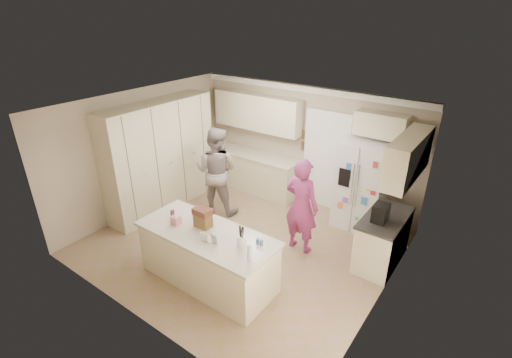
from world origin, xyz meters
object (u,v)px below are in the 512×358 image
Objects in this scene: island_base at (208,258)px; dollhouse_body at (203,220)px; teen_girl at (301,206)px; tissue_box at (176,220)px; utensil_crock at (241,241)px; refrigerator at (361,186)px; teen_boy at (216,171)px; coffee_maker at (381,213)px.

dollhouse_body is at bearing 146.31° from island_base.
teen_girl reaches higher than dollhouse_body.
tissue_box is 0.45m from dollhouse_body.
dollhouse_body is (-0.80, 0.05, 0.04)m from utensil_crock.
teen_girl is (-0.55, -1.38, -0.01)m from refrigerator.
refrigerator reaches higher than dollhouse_body.
dollhouse_body is 2.09m from teen_boy.
island_base is at bearing 108.67° from teen_boy.
teen_boy reaches higher than island_base.
refrigerator is 3.63m from tissue_box.
utensil_crock is 0.08× the size of teen_boy.
island_base is at bearing 10.30° from tissue_box.
teen_boy reaches higher than coffee_maker.
refrigerator is at bearing 66.55° from island_base.
teen_girl is (0.75, 1.64, 0.45)m from island_base.
teen_boy is at bearing 113.55° from tissue_box.
island_base is (-1.31, -3.01, -0.46)m from refrigerator.
dollhouse_body is 0.14× the size of teen_boy.
utensil_crock is at bearing 120.46° from teen_boy.
teen_boy is at bearing 139.27° from utensil_crock.
teen_girl is (0.90, 1.54, -0.14)m from dollhouse_body.
utensil_crock is 2.67m from teen_boy.
island_base is 8.46× the size of dollhouse_body.
teen_girl is at bearing 59.50° from dollhouse_body.
teen_girl is (-1.30, -0.26, -0.18)m from coffee_maker.
island_base is 1.16× the size of teen_boy.
tissue_box is at bearing -169.70° from island_base.
teen_boy reaches higher than teen_girl.
coffee_maker is 3.28m from tissue_box.
coffee_maker is 0.17× the size of teen_girl.
teen_boy is at bearing 127.48° from island_base.
refrigerator is 3.32m from island_base.
tissue_box is (-0.55, -0.10, 0.56)m from island_base.
refrigerator is at bearing -109.45° from teen_girl.
teen_boy is at bearing -1.87° from teen_girl.
tissue_box is at bearing -153.43° from dollhouse_body.
dollhouse_body is at bearing 176.42° from utensil_crock.
refrigerator reaches higher than tissue_box.
teen_boy is (-3.43, -0.11, -0.12)m from coffee_maker.
island_base is 1.23× the size of teen_girl.
island_base is at bearing -114.33° from refrigerator.
island_base is at bearing 67.64° from teen_girl.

